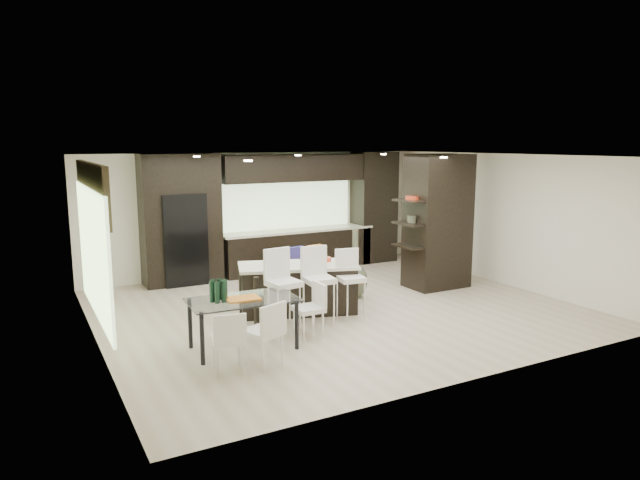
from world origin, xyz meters
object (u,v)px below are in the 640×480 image
stool_left (284,298)px  floor_vase (355,264)px  stool_mid (319,293)px  kitchen_island (298,288)px  stool_right (351,291)px  chair_end (308,313)px  chair_far (228,344)px  bench (312,274)px  dining_table (243,324)px  chair_near (263,336)px

stool_left → floor_vase: (1.98, 1.08, 0.14)m
stool_mid → kitchen_island: bearing=94.6°
stool_right → chair_end: (-1.06, -0.50, -0.09)m
chair_end → chair_far: bearing=115.1°
bench → chair_far: size_ratio=1.63×
stool_right → dining_table: stool_right is taller
stool_left → stool_mid: stool_left is taller
dining_table → chair_end: bearing=2.7°
chair_near → stool_mid: bearing=18.1°
stool_left → floor_vase: 2.26m
chair_far → chair_end: chair_far is taller
kitchen_island → stool_right: bearing=-31.8°
chair_far → chair_end: (1.53, 0.72, -0.00)m
stool_mid → stool_left: bearing=-175.0°
kitchen_island → stool_left: size_ratio=1.95×
stool_mid → dining_table: bearing=-157.2°
kitchen_island → chair_far: 2.78m
stool_mid → chair_near: 1.92m
stool_left → stool_mid: bearing=-6.5°
kitchen_island → chair_end: size_ratio=2.65×
stool_left → stool_mid: (0.62, 0.00, -0.01)m
kitchen_island → chair_near: size_ratio=2.48×
stool_mid → floor_vase: 1.74m
stool_right → chair_end: bearing=-146.4°
stool_right → chair_end: stool_right is taller
floor_vase → chair_end: size_ratio=1.73×
chair_near → kitchen_island: bearing=31.9°
stool_left → floor_vase: size_ratio=0.79×
bench → stool_left: bearing=-134.3°
floor_vase → dining_table: (-2.84, -1.56, -0.29)m
chair_end → stool_right: bearing=-64.6°
stool_right → bench: size_ratio=0.75×
kitchen_island → floor_vase: size_ratio=1.53×
kitchen_island → stool_right: (0.62, -0.74, 0.05)m
stool_mid → chair_far: 2.31m
bench → chair_end: 3.15m
kitchen_island → bench: bearing=73.1°
stool_right → chair_far: 2.86m
stool_left → chair_end: (0.18, -0.48, -0.14)m
stool_right → dining_table: (-2.11, -0.50, -0.10)m
kitchen_island → stool_right: 0.97m
stool_left → chair_near: stool_left is taller
dining_table → bench: bearing=50.0°
stool_left → stool_right: size_ratio=1.10×
stool_left → bench: (1.69, 2.28, -0.28)m
stool_right → floor_vase: size_ratio=0.71×
stool_right → dining_table: 2.17m
bench → chair_far: (-3.03, -3.48, 0.14)m
stool_mid → bench: (1.07, 2.28, -0.27)m
bench → chair_near: size_ratio=1.53×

